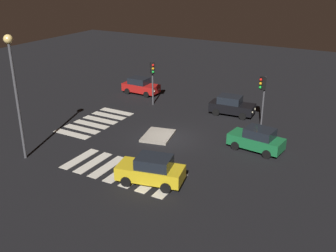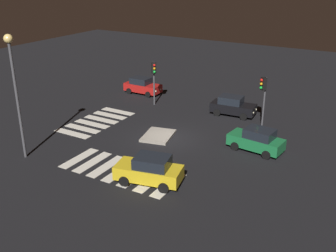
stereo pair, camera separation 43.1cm
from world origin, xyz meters
name	(u,v)px [view 1 (the left image)]	position (x,y,z in m)	size (l,w,h in m)	color
ground_plane	(168,139)	(0.00, 0.00, 0.00)	(80.00, 80.00, 0.00)	black
traffic_island	(158,136)	(0.09, -0.80, 0.09)	(3.09, 2.58, 0.18)	gray
car_green	(257,139)	(-1.27, 6.30, 0.81)	(2.09, 3.90, 1.64)	#196B38
car_red	(141,86)	(-8.40, -7.88, 0.79)	(1.78, 3.73, 1.61)	red
car_yellow	(151,170)	(6.12, 2.33, 0.84)	(2.47, 4.15, 1.71)	gold
car_black	(232,106)	(-7.14, 2.21, 0.81)	(2.00, 3.87, 1.64)	black
traffic_light_south	(153,73)	(-5.99, -4.94, 2.99)	(0.53, 0.54, 3.95)	#47474C
traffic_light_west	(263,90)	(-5.62, 5.17, 3.07)	(0.53, 0.54, 4.05)	#47474C
street_lamp	(14,78)	(7.44, -6.70, 5.49)	(0.56, 0.56, 8.13)	#47474C
crosswalk_near	(96,122)	(0.00, -6.78, 0.01)	(6.45, 3.20, 0.02)	silver
crosswalk_side	(122,171)	(5.81, 0.00, 0.01)	(3.20, 7.60, 0.02)	silver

